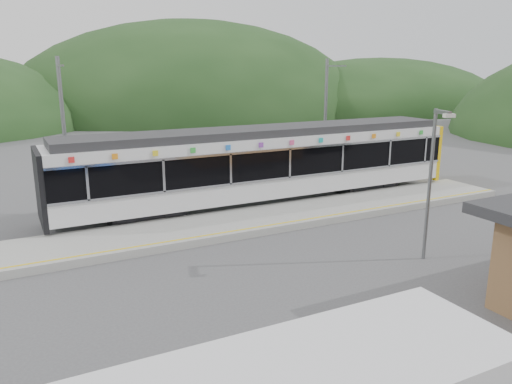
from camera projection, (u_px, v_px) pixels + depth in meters
name	position (u px, v px, depth m)	size (l,w,h in m)	color
ground	(300.00, 247.00, 18.69)	(120.00, 120.00, 0.00)	#4C4C4F
hills	(347.00, 196.00, 26.00)	(146.00, 149.00, 26.00)	#1E3D19
platform	(259.00, 220.00, 21.50)	(26.00, 3.20, 0.30)	#9E9E99
yellow_line	(274.00, 224.00, 20.34)	(26.00, 0.10, 0.01)	yellow
train	(265.00, 162.00, 24.13)	(20.44, 3.01, 3.74)	black
catenary_mast_west	(65.00, 134.00, 22.07)	(0.18, 1.80, 7.00)	slate
catenary_mast_east	(326.00, 119.00, 28.29)	(0.18, 1.80, 7.00)	slate
lamp_post	(433.00, 172.00, 16.67)	(0.39, 0.98, 5.23)	slate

